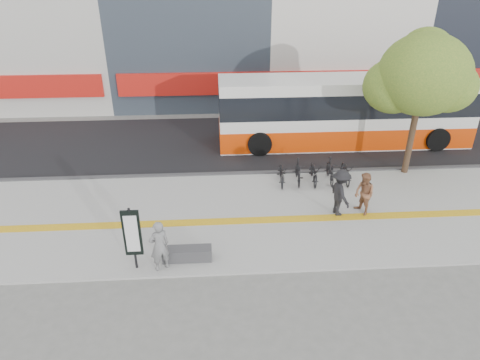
{
  "coord_description": "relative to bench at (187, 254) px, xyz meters",
  "views": [
    {
      "loc": [
        -1.6,
        -12.34,
        8.74
      ],
      "look_at": [
        -0.66,
        2.0,
        1.3
      ],
      "focal_mm": 31.46,
      "sensor_mm": 36.0,
      "label": 1
    }
  ],
  "objects": [
    {
      "name": "street_tree",
      "position": [
        9.78,
        6.02,
        4.21
      ],
      "size": [
        4.4,
        3.8,
        6.31
      ],
      "color": "#3C271B",
      "rests_on": "sidewalk"
    },
    {
      "name": "bench",
      "position": [
        0.0,
        0.0,
        0.0
      ],
      "size": [
        1.6,
        0.45,
        0.45
      ],
      "primitive_type": "cube",
      "color": "#38383A",
      "rests_on": "sidewalk"
    },
    {
      "name": "street",
      "position": [
        2.6,
        10.2,
        -0.28
      ],
      "size": [
        40.0,
        8.0,
        0.06
      ],
      "primitive_type": "cube",
      "color": "black",
      "rests_on": "ground"
    },
    {
      "name": "curb",
      "position": [
        2.6,
        6.2,
        -0.23
      ],
      "size": [
        40.0,
        0.25,
        0.14
      ],
      "primitive_type": "cube",
      "color": "#38383A",
      "rests_on": "ground"
    },
    {
      "name": "pedestrian_tan",
      "position": [
        6.63,
        2.47,
        0.62
      ],
      "size": [
        0.9,
        1.0,
        1.69
      ],
      "primitive_type": "imported",
      "rotation": [
        0.0,
        0.0,
        -1.2
      ],
      "color": "#8F5D3E",
      "rests_on": "sidewalk"
    },
    {
      "name": "sidewalk",
      "position": [
        2.6,
        2.7,
        -0.27
      ],
      "size": [
        40.0,
        7.0,
        0.08
      ],
      "primitive_type": "cube",
      "color": "gray",
      "rests_on": "ground"
    },
    {
      "name": "tactile_strip",
      "position": [
        2.6,
        2.2,
        -0.22
      ],
      "size": [
        40.0,
        0.45,
        0.01
      ],
      "primitive_type": "cube",
      "color": "yellow",
      "rests_on": "sidewalk"
    },
    {
      "name": "bus",
      "position": [
        7.87,
        9.7,
        1.41
      ],
      "size": [
        13.17,
        3.12,
        3.51
      ],
      "color": "silver",
      "rests_on": "street"
    },
    {
      "name": "bicycle_row",
      "position": [
        5.34,
        5.2,
        0.26
      ],
      "size": [
        3.65,
        1.82,
        1.03
      ],
      "color": "black",
      "rests_on": "sidewalk"
    },
    {
      "name": "signboard",
      "position": [
        -1.6,
        -0.31,
        1.06
      ],
      "size": [
        0.55,
        0.1,
        2.2
      ],
      "color": "black",
      "rests_on": "sidewalk"
    },
    {
      "name": "seated_woman",
      "position": [
        -0.8,
        -0.4,
        0.65
      ],
      "size": [
        0.76,
        0.66,
        1.75
      ],
      "primitive_type": "imported",
      "rotation": [
        0.0,
        0.0,
        3.6
      ],
      "color": "black",
      "rests_on": "sidewalk"
    },
    {
      "name": "ground",
      "position": [
        2.6,
        1.2,
        -0.3
      ],
      "size": [
        120.0,
        120.0,
        0.0
      ],
      "primitive_type": "plane",
      "color": "slate",
      "rests_on": "ground"
    },
    {
      "name": "pedestrian_dark",
      "position": [
        5.69,
        2.46,
        0.71
      ],
      "size": [
        0.93,
        1.33,
        1.87
      ],
      "primitive_type": "imported",
      "rotation": [
        0.0,
        0.0,
        1.78
      ],
      "color": "black",
      "rests_on": "sidewalk"
    }
  ]
}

